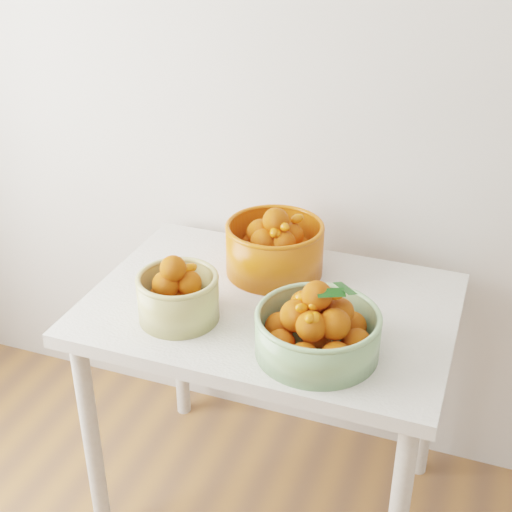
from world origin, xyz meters
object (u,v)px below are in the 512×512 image
at_px(table, 270,331).
at_px(bowl_cream, 178,295).
at_px(bowl_green, 318,329).
at_px(bowl_orange, 274,247).

bearing_deg(table, bowl_cream, -142.67).
xyz_separation_m(table, bowl_green, (0.18, -0.18, 0.16)).
bearing_deg(bowl_orange, bowl_green, -56.29).
bearing_deg(table, bowl_orange, 105.94).
bearing_deg(bowl_cream, table, 37.33).
xyz_separation_m(bowl_green, bowl_orange, (-0.23, 0.34, 0.01)).
bearing_deg(bowl_orange, bowl_cream, -115.70).
xyz_separation_m(bowl_cream, bowl_green, (0.39, -0.02, -0.00)).
bearing_deg(bowl_green, bowl_orange, 123.71).
distance_m(table, bowl_green, 0.30).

